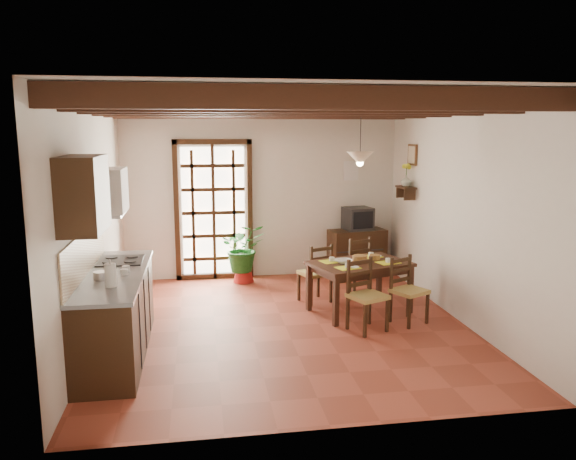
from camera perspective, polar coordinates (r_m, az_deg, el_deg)
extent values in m
plane|color=brown|center=(7.16, -0.29, -9.68)|extent=(5.00, 5.00, 0.00)
cube|color=silver|center=(9.27, -2.66, 3.78)|extent=(4.50, 0.02, 2.80)
cube|color=silver|center=(4.40, 4.66, -3.46)|extent=(4.50, 0.02, 2.80)
cube|color=silver|center=(6.85, -19.26, 0.92)|extent=(0.02, 5.00, 2.80)
cube|color=silver|center=(7.49, 16.98, 1.80)|extent=(0.02, 5.00, 2.80)
cube|color=white|center=(6.74, -0.31, 13.29)|extent=(4.50, 5.00, 0.02)
cube|color=black|center=(4.68, 3.71, 13.28)|extent=(4.50, 0.14, 0.20)
cube|color=black|center=(5.50, 1.73, 12.84)|extent=(4.50, 0.14, 0.20)
cube|color=black|center=(6.32, 0.28, 12.50)|extent=(4.50, 0.14, 0.20)
cube|color=black|center=(7.15, -0.84, 12.24)|extent=(4.50, 0.14, 0.20)
cube|color=black|center=(7.99, -1.72, 12.02)|extent=(4.50, 0.14, 0.20)
cube|color=black|center=(8.82, -2.43, 11.85)|extent=(4.50, 0.14, 0.20)
cube|color=white|center=(9.25, -7.57, 1.81)|extent=(1.01, 0.02, 2.11)
cube|color=black|center=(9.10, -7.73, 8.88)|extent=(1.26, 0.10, 0.08)
cube|color=black|center=(9.20, -11.24, 1.66)|extent=(0.08, 0.10, 2.28)
cube|color=black|center=(9.23, -3.90, 1.86)|extent=(0.08, 0.10, 2.28)
cube|color=black|center=(9.18, -7.56, 1.75)|extent=(1.01, 0.03, 2.02)
cube|color=black|center=(6.44, -17.03, -8.31)|extent=(0.60, 2.20, 0.88)
cube|color=slate|center=(6.32, -17.24, -4.35)|extent=(0.64, 2.25, 0.04)
cube|color=tan|center=(6.31, -19.92, -2.36)|extent=(0.02, 2.20, 0.50)
cube|color=black|center=(5.49, -20.07, 3.44)|extent=(0.35, 0.80, 0.70)
cube|color=white|center=(6.72, -17.82, 3.85)|extent=(0.38, 0.60, 0.50)
cube|color=silver|center=(6.75, -17.70, 1.58)|extent=(0.32, 0.55, 0.04)
cube|color=black|center=(6.84, -16.62, -3.00)|extent=(0.50, 0.55, 0.02)
cylinder|color=white|center=(5.75, -17.58, -4.45)|extent=(0.11, 0.11, 0.24)
cylinder|color=silver|center=(6.08, -18.53, -4.49)|extent=(0.14, 0.14, 0.10)
cube|color=#341B11|center=(7.57, 7.30, -3.42)|extent=(1.45, 1.15, 0.05)
cube|color=#341B11|center=(7.58, 7.29, -3.92)|extent=(1.31, 1.04, 0.09)
cube|color=#341B11|center=(8.25, 9.24, -4.78)|extent=(0.08, 0.08, 0.64)
cube|color=#341B11|center=(7.65, 2.14, -5.85)|extent=(0.08, 0.08, 0.64)
cube|color=#341B11|center=(7.71, 12.31, -5.96)|extent=(0.08, 0.08, 0.64)
cube|color=#341B11|center=(7.07, 4.90, -7.25)|extent=(0.08, 0.08, 0.64)
cube|color=#A99148|center=(6.93, 8.11, -6.69)|extent=(0.53, 0.52, 0.05)
cube|color=black|center=(6.99, 7.27, -4.62)|extent=(0.39, 0.19, 0.45)
cube|color=black|center=(6.99, 8.06, -8.40)|extent=(0.50, 0.49, 0.44)
cube|color=#A99148|center=(7.30, 12.23, -6.09)|extent=(0.52, 0.51, 0.05)
cube|color=black|center=(7.34, 11.37, -4.23)|extent=(0.36, 0.21, 0.43)
cube|color=black|center=(7.36, 12.17, -7.65)|extent=(0.49, 0.48, 0.42)
cube|color=#A99148|center=(8.01, 2.75, -4.38)|extent=(0.51, 0.50, 0.05)
cube|color=black|center=(7.83, 3.41, -3.10)|extent=(0.38, 0.18, 0.43)
cube|color=black|center=(8.06, 2.73, -5.82)|extent=(0.48, 0.47, 0.42)
cube|color=#A99148|center=(8.32, 6.57, -3.69)|extent=(0.54, 0.53, 0.05)
cube|color=black|center=(8.14, 7.34, -2.36)|extent=(0.40, 0.20, 0.46)
cube|color=black|center=(8.38, 6.53, -5.18)|extent=(0.51, 0.50, 0.45)
cube|color=yellow|center=(7.31, 5.34, -4.20)|extent=(0.29, 0.22, 0.01)
cube|color=yellow|center=(7.49, 10.05, -3.97)|extent=(0.29, 0.22, 0.01)
cube|color=yellow|center=(7.68, 4.61, -3.48)|extent=(0.29, 0.22, 0.01)
cube|color=yellow|center=(7.85, 9.11, -3.27)|extent=(0.29, 0.22, 0.01)
cylinder|color=olive|center=(7.56, 7.30, -3.38)|extent=(0.20, 0.20, 0.08)
imported|color=white|center=(7.47, 5.67, -3.18)|extent=(0.26, 0.26, 0.05)
cube|color=black|center=(9.47, 7.01, -2.32)|extent=(0.98, 0.56, 0.79)
cube|color=black|center=(9.36, 7.09, 1.17)|extent=(0.50, 0.46, 0.37)
cube|color=black|center=(9.18, 7.43, 0.98)|extent=(0.35, 0.08, 0.28)
cube|color=white|center=(9.50, 6.41, 6.01)|extent=(0.25, 0.03, 0.32)
cone|color=maroon|center=(9.11, -4.54, -4.62)|extent=(0.33, 0.33, 0.20)
imported|color=#144C19|center=(9.00, -4.58, -1.79)|extent=(1.95, 1.72, 2.02)
cube|color=black|center=(8.89, 11.89, 4.27)|extent=(0.20, 0.42, 0.03)
cube|color=black|center=(8.74, 12.26, 3.56)|extent=(0.18, 0.03, 0.18)
cube|color=black|center=(9.05, 11.49, 3.82)|extent=(0.18, 0.03, 0.18)
imported|color=#B2BFB2|center=(8.88, 11.91, 4.91)|extent=(0.15, 0.15, 0.15)
sphere|color=yellow|center=(8.86, 11.96, 6.26)|extent=(0.14, 0.14, 0.14)
cylinder|color=#144C19|center=(8.87, 11.93, 5.29)|extent=(0.01, 0.01, 0.28)
cube|color=brown|center=(8.88, 12.53, 7.48)|extent=(0.03, 0.32, 0.32)
cube|color=#C3B292|center=(8.88, 12.44, 7.48)|extent=(0.01, 0.26, 0.26)
cylinder|color=black|center=(7.45, 7.40, 10.23)|extent=(0.01, 0.01, 0.70)
cone|color=#F3E1C4|center=(7.46, 7.33, 7.39)|extent=(0.36, 0.36, 0.14)
sphere|color=#FFD88C|center=(7.46, 7.32, 6.77)|extent=(0.09, 0.09, 0.09)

